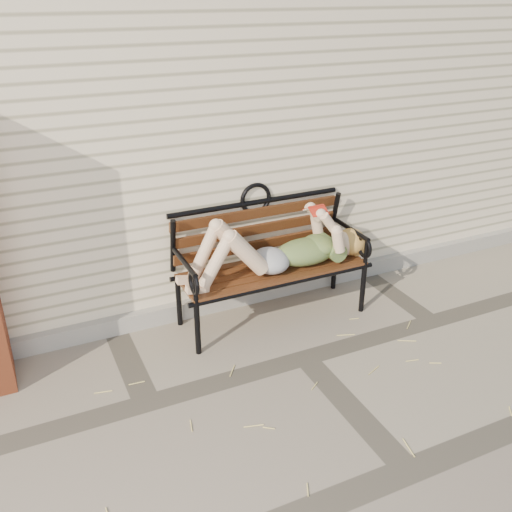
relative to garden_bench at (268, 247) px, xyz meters
name	(u,v)px	position (x,y,z in m)	size (l,w,h in m)	color
ground	(305,358)	(-0.03, -0.75, -0.63)	(80.00, 80.00, 0.00)	gray
house_wall	(175,97)	(-0.03, 2.25, 0.87)	(8.00, 4.00, 3.00)	beige
foundation_strip	(253,294)	(-0.03, 0.22, -0.55)	(8.00, 0.10, 0.15)	#9F998F
garden_bench	(268,247)	(0.00, 0.00, 0.00)	(1.73, 0.69, 1.12)	black
reading_woman	(276,249)	(0.01, -0.14, 0.04)	(1.63, 0.37, 0.51)	#093340
straw_scatter	(261,413)	(-0.62, -1.18, -0.62)	(2.75, 1.56, 0.01)	#DDC76B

